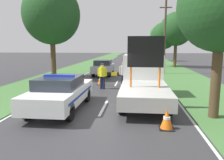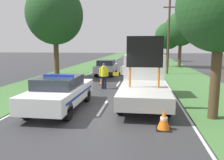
{
  "view_description": "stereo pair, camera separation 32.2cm",
  "coord_description": "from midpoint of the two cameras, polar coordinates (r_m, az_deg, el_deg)",
  "views": [
    {
      "loc": [
        1.45,
        -8.63,
        2.82
      ],
      "look_at": [
        0.25,
        2.29,
        1.1
      ],
      "focal_mm": 35.0,
      "sensor_mm": 36.0,
      "label": 1
    },
    {
      "loc": [
        1.76,
        -8.59,
        2.82
      ],
      "look_at": [
        0.25,
        2.29,
        1.1
      ],
      "focal_mm": 35.0,
      "sensor_mm": 36.0,
      "label": 2
    }
  ],
  "objects": [
    {
      "name": "police_car",
      "position": [
        10.03,
        -12.47,
        -3.03
      ],
      "size": [
        1.91,
        4.86,
        1.59
      ],
      "rotation": [
        0.0,
        0.0,
        0.06
      ],
      "color": "white",
      "rests_on": "ground"
    },
    {
      "name": "roadside_tree_near_right",
      "position": [
        30.75,
        14.79,
        11.07
      ],
      "size": [
        3.42,
        3.42,
        5.96
      ],
      "color": "#4C3823",
      "rests_on": "ground"
    },
    {
      "name": "work_truck",
      "position": [
        11.53,
        9.1,
        0.29
      ],
      "size": [
        2.17,
        5.97,
        3.24
      ],
      "rotation": [
        0.0,
        0.0,
        3.17
      ],
      "color": "white",
      "rests_on": "ground"
    },
    {
      "name": "traffic_cone_near_police",
      "position": [
        16.08,
        -2.0,
        -0.08
      ],
      "size": [
        0.46,
        0.46,
        0.63
      ],
      "color": "black",
      "rests_on": "ground"
    },
    {
      "name": "road_barrier",
      "position": [
        15.18,
        2.42,
        1.32
      ],
      "size": [
        2.54,
        0.08,
        1.01
      ],
      "rotation": [
        0.0,
        0.0,
        -0.11
      ],
      "color": "black",
      "rests_on": "ground"
    },
    {
      "name": "pedestrian_civilian",
      "position": [
        14.73,
        4.1,
        1.91
      ],
      "size": [
        0.63,
        0.4,
        1.76
      ],
      "rotation": [
        0.0,
        0.0,
        -0.23
      ],
      "color": "#191E38",
      "rests_on": "ground"
    },
    {
      "name": "grass_verge_right",
      "position": [
        29.05,
        16.19,
        3.01
      ],
      "size": [
        4.14,
        120.0,
        0.03
      ],
      "color": "#427038",
      "rests_on": "ground"
    },
    {
      "name": "grass_verge_left",
      "position": [
        29.68,
        -6.53,
        3.42
      ],
      "size": [
        4.14,
        120.0,
        0.03
      ],
      "color": "#427038",
      "rests_on": "ground"
    },
    {
      "name": "roadside_tree_mid_right",
      "position": [
        41.4,
        13.43,
        11.59
      ],
      "size": [
        2.88,
        2.88,
        6.5
      ],
      "color": "#4C3823",
      "rests_on": "ground"
    },
    {
      "name": "roadside_tree_mid_left",
      "position": [
        19.75,
        -14.25,
        16.15
      ],
      "size": [
        4.77,
        4.77,
        7.93
      ],
      "color": "#4C3823",
      "rests_on": "ground"
    },
    {
      "name": "queued_car_hatch_blue",
      "position": [
        34.08,
        8.76,
        5.41
      ],
      "size": [
        1.89,
        4.24,
        1.5
      ],
      "rotation": [
        0.0,
        0.0,
        3.14
      ],
      "color": "navy",
      "rests_on": "ground"
    },
    {
      "name": "lane_markings",
      "position": [
        26.98,
        4.48,
        2.89
      ],
      "size": [
        7.33,
        63.79,
        0.01
      ],
      "color": "silver",
      "rests_on": "ground"
    },
    {
      "name": "queued_car_van_white",
      "position": [
        28.01,
        8.64,
        4.81
      ],
      "size": [
        1.75,
        4.23,
        1.67
      ],
      "rotation": [
        0.0,
        0.0,
        3.14
      ],
      "color": "silver",
      "rests_on": "ground"
    },
    {
      "name": "roadside_tree_far_left",
      "position": [
        9.27,
        27.45,
        16.62
      ],
      "size": [
        3.19,
        3.19,
        5.93
      ],
      "color": "#4C3823",
      "rests_on": "ground"
    },
    {
      "name": "police_officer",
      "position": [
        14.33,
        -1.52,
        1.59
      ],
      "size": [
        0.6,
        0.38,
        1.68
      ],
      "rotation": [
        0.0,
        0.0,
        3.56
      ],
      "color": "#191E38",
      "rests_on": "ground"
    },
    {
      "name": "traffic_cone_centre_front",
      "position": [
        16.58,
        4.59,
        -0.03
      ],
      "size": [
        0.37,
        0.37,
        0.52
      ],
      "color": "black",
      "rests_on": "ground"
    },
    {
      "name": "roadside_tree_near_left",
      "position": [
        30.1,
        17.86,
        12.57
      ],
      "size": [
        4.16,
        4.16,
        7.17
      ],
      "color": "#4C3823",
      "rests_on": "ground"
    },
    {
      "name": "queued_car_sedan_silver",
      "position": [
        21.39,
        -1.08,
        3.4
      ],
      "size": [
        1.74,
        4.26,
        1.47
      ],
      "rotation": [
        0.0,
        0.0,
        3.14
      ],
      "color": "#B2B2B7",
      "rests_on": "ground"
    },
    {
      "name": "ground_plane",
      "position": [
        9.2,
        -2.53,
        -8.96
      ],
      "size": [
        160.0,
        160.0,
        0.0
      ],
      "primitive_type": "plane",
      "color": "#333335"
    },
    {
      "name": "utility_pole",
      "position": [
        22.67,
        14.95,
        10.93
      ],
      "size": [
        1.2,
        0.2,
        7.25
      ],
      "color": "#473828",
      "rests_on": "ground"
    },
    {
      "name": "traffic_cone_near_truck",
      "position": [
        7.75,
        14.56,
        -10.04
      ],
      "size": [
        0.5,
        0.5,
        0.69
      ],
      "color": "black",
      "rests_on": "ground"
    }
  ]
}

